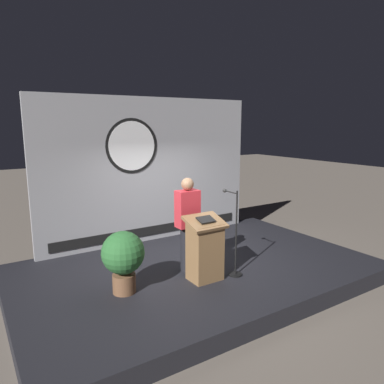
{
  "coord_description": "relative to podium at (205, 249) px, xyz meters",
  "views": [
    {
      "loc": [
        -3.48,
        -5.27,
        2.91
      ],
      "look_at": [
        -0.21,
        -0.17,
        1.74
      ],
      "focal_mm": 33.74,
      "sensor_mm": 36.0,
      "label": 1
    }
  ],
  "objects": [
    {
      "name": "ground_plane",
      "position": [
        0.21,
        0.57,
        -0.83
      ],
      "size": [
        40.0,
        40.0,
        0.0
      ],
      "primitive_type": "plane",
      "color": "#6B6056"
    },
    {
      "name": "stage_platform",
      "position": [
        0.21,
        0.57,
        -0.68
      ],
      "size": [
        6.4,
        4.0,
        0.3
      ],
      "primitive_type": "cube",
      "color": "black",
      "rests_on": "ground"
    },
    {
      "name": "banner_display",
      "position": [
        0.2,
        2.42,
        1.04
      ],
      "size": [
        5.01,
        0.12,
        3.15
      ],
      "color": "#9E9EA3",
      "rests_on": "stage_platform"
    },
    {
      "name": "podium",
      "position": [
        0.0,
        0.0,
        0.0
      ],
      "size": [
        0.64,
        0.49,
        1.1
      ],
      "color": "olive",
      "rests_on": "stage_platform"
    },
    {
      "name": "speaker_person",
      "position": [
        -0.04,
        0.48,
        0.33
      ],
      "size": [
        0.4,
        0.26,
        1.68
      ],
      "color": "black",
      "rests_on": "stage_platform"
    },
    {
      "name": "microphone_stand",
      "position": [
        0.54,
        -0.1,
        -0.01
      ],
      "size": [
        0.24,
        0.49,
        1.49
      ],
      "color": "black",
      "rests_on": "stage_platform"
    },
    {
      "name": "potted_plant",
      "position": [
        -1.33,
        0.28,
        0.06
      ],
      "size": [
        0.66,
        0.66,
        0.98
      ],
      "color": "brown",
      "rests_on": "stage_platform"
    }
  ]
}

